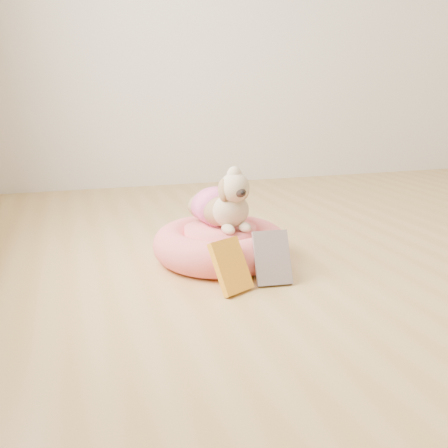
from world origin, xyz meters
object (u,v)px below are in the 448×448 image
object	(u,v)px
dog	(223,194)
book_white	(272,258)
pet_bed	(220,244)
book_yellow	(231,266)

from	to	relation	value
dog	book_white	bearing A→B (deg)	-81.70
pet_bed	book_yellow	size ratio (longest dim) A/B	2.88
pet_bed	book_yellow	xyz separation A→B (m)	(-0.06, -0.33, 0.02)
dog	book_yellow	xyz separation A→B (m)	(-0.08, -0.34, -0.19)
book_white	dog	bearing A→B (deg)	113.12
book_yellow	dog	bearing A→B (deg)	51.53
dog	book_yellow	distance (m)	0.40
dog	pet_bed	bearing A→B (deg)	-143.60
book_yellow	pet_bed	bearing A→B (deg)	53.49
pet_bed	book_white	size ratio (longest dim) A/B	2.77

